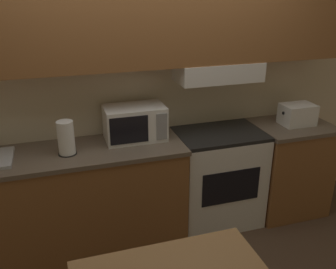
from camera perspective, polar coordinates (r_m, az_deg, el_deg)
ground_plane at (r=3.73m, az=-3.26°, el=-12.02°), size 16.00×16.00×0.00m
wall_back at (r=3.08m, az=-3.27°, el=11.54°), size 5.74×0.38×2.55m
lower_counter_main at (r=3.18m, az=-15.08°, el=-9.92°), size 1.91×0.58×0.89m
lower_counter_right_stub at (r=3.79m, az=17.71°, el=-4.76°), size 0.69×0.58×0.89m
stove_range at (r=3.46m, az=7.56°, el=-6.51°), size 0.75×0.54×0.89m
microwave at (r=3.07m, az=-5.09°, el=1.79°), size 0.49×0.31×0.28m
toaster at (r=3.60m, az=19.13°, el=2.93°), size 0.31×0.21×0.19m
paper_towel_roll at (r=2.89m, az=-15.28°, el=-0.52°), size 0.14×0.14×0.26m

